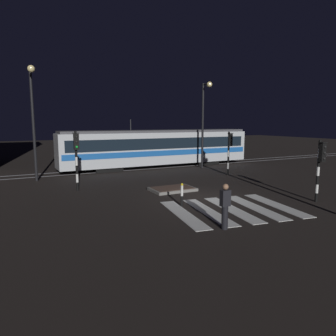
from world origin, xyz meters
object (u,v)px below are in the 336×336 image
(bollard_island_edge, at_px, (182,195))
(traffic_light_corner_far_right, at_px, (229,147))
(traffic_light_corner_near_right, at_px, (320,162))
(street_lamp_trackside_right, at_px, (204,115))
(pedestrian_waiting_at_kerb, at_px, (225,206))
(traffic_light_corner_far_left, at_px, (76,152))
(street_lamp_trackside_left, at_px, (33,110))
(tram, at_px, (159,147))

(bollard_island_edge, bearing_deg, traffic_light_corner_far_right, 39.06)
(traffic_light_corner_near_right, relative_size, street_lamp_trackside_right, 0.43)
(traffic_light_corner_near_right, distance_m, pedestrian_waiting_at_kerb, 6.74)
(traffic_light_corner_far_left, height_order, pedestrian_waiting_at_kerb, traffic_light_corner_far_left)
(traffic_light_corner_near_right, height_order, pedestrian_waiting_at_kerb, traffic_light_corner_near_right)
(street_lamp_trackside_left, relative_size, pedestrian_waiting_at_kerb, 4.33)
(pedestrian_waiting_at_kerb, bearing_deg, traffic_light_corner_near_right, 9.60)
(traffic_light_corner_far_left, bearing_deg, traffic_light_corner_near_right, -38.53)
(tram, bearing_deg, bollard_island_edge, -110.68)
(traffic_light_corner_far_right, xyz_separation_m, street_lamp_trackside_right, (0.23, 3.72, 2.41))
(street_lamp_trackside_left, xyz_separation_m, bollard_island_edge, (5.52, -9.85, -4.12))
(traffic_light_corner_far_right, distance_m, traffic_light_corner_near_right, 8.51)
(traffic_light_corner_near_right, relative_size, bollard_island_edge, 2.77)
(traffic_light_corner_near_right, height_order, traffic_light_corner_far_left, traffic_light_corner_far_left)
(traffic_light_corner_near_right, bearing_deg, traffic_light_corner_far_left, 141.47)
(street_lamp_trackside_left, bearing_deg, traffic_light_corner_near_right, -45.77)
(traffic_light_corner_far_left, distance_m, pedestrian_waiting_at_kerb, 9.88)
(street_lamp_trackside_right, bearing_deg, traffic_light_corner_near_right, -96.13)
(street_lamp_trackside_left, distance_m, bollard_island_edge, 12.02)
(traffic_light_corner_far_right, xyz_separation_m, pedestrian_waiting_at_kerb, (-7.63, -9.55, -1.25))
(pedestrian_waiting_at_kerb, xyz_separation_m, bollard_island_edge, (0.16, 3.49, -0.32))
(traffic_light_corner_far_left, bearing_deg, bollard_island_edge, -56.85)
(bollard_island_edge, bearing_deg, traffic_light_corner_near_right, -20.46)
(tram, bearing_deg, pedestrian_waiting_at_kerb, -106.95)
(tram, height_order, bollard_island_edge, tram)
(traffic_light_corner_near_right, distance_m, traffic_light_corner_far_left, 12.87)
(traffic_light_corner_far_left, relative_size, tram, 0.20)
(street_lamp_trackside_left, height_order, bollard_island_edge, street_lamp_trackside_left)
(traffic_light_corner_far_left, bearing_deg, tram, 38.86)
(street_lamp_trackside_left, bearing_deg, traffic_light_corner_far_left, -66.40)
(street_lamp_trackside_right, relative_size, tram, 0.41)
(pedestrian_waiting_at_kerb, bearing_deg, traffic_light_corner_far_right, 51.38)
(traffic_light_corner_far_right, xyz_separation_m, traffic_light_corner_near_right, (-1.08, -8.44, -0.10))
(street_lamp_trackside_right, bearing_deg, pedestrian_waiting_at_kerb, -120.63)
(street_lamp_trackside_left, height_order, pedestrian_waiting_at_kerb, street_lamp_trackside_left)
(traffic_light_corner_far_left, height_order, bollard_island_edge, traffic_light_corner_far_left)
(traffic_light_corner_far_left, bearing_deg, pedestrian_waiting_at_kerb, -68.94)
(street_lamp_trackside_left, bearing_deg, pedestrian_waiting_at_kerb, -68.13)
(traffic_light_corner_far_left, relative_size, street_lamp_trackside_left, 0.46)
(street_lamp_trackside_right, distance_m, pedestrian_waiting_at_kerb, 15.86)
(pedestrian_waiting_at_kerb, bearing_deg, street_lamp_trackside_left, 111.87)
(street_lamp_trackside_right, bearing_deg, traffic_light_corner_far_right, -93.53)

